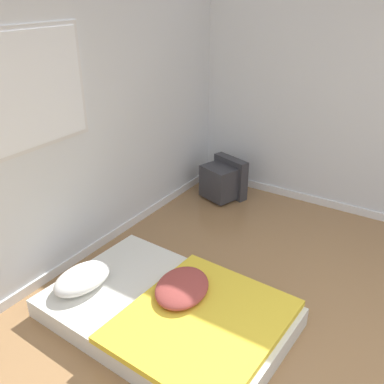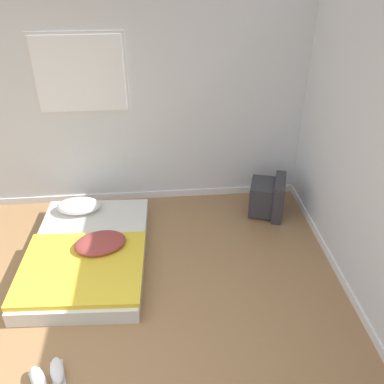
# 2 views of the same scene
# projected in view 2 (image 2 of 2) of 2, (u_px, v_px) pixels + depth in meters

# --- Properties ---
(wall_back) EXTENTS (8.09, 0.08, 2.60)m
(wall_back) POSITION_uv_depth(u_px,v_px,m) (65.00, 106.00, 4.96)
(wall_back) COLOR silver
(wall_back) RESTS_ON ground_plane
(mattress_bed) EXTENTS (1.29, 1.89, 0.31)m
(mattress_bed) POSITION_uv_depth(u_px,v_px,m) (88.00, 252.00, 4.57)
(mattress_bed) COLOR silver
(mattress_bed) RESTS_ON ground_plane
(crt_tv) EXTENTS (0.52, 0.54, 0.49)m
(crt_tv) POSITION_uv_depth(u_px,v_px,m) (269.00, 197.00, 5.25)
(crt_tv) COLOR #333338
(crt_tv) RESTS_ON ground_plane
(sneaker_pair) EXTENTS (0.34, 0.34, 0.10)m
(sneaker_pair) POSITION_uv_depth(u_px,v_px,m) (48.00, 376.00, 3.38)
(sneaker_pair) COLOR silver
(sneaker_pair) RESTS_ON ground_plane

